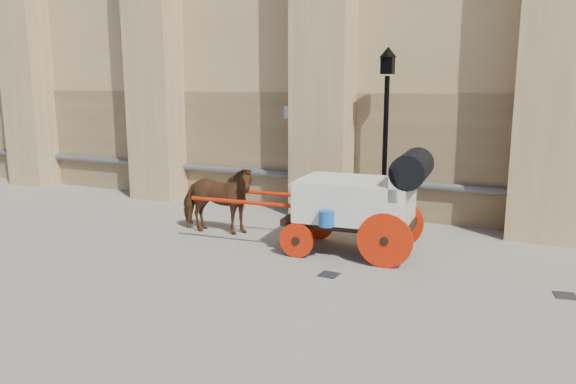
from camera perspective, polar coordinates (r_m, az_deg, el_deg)
The scene contains 6 objects.
ground at distance 10.42m, azimuth 0.92°, elevation -7.10°, with size 90.00×90.00×0.00m, color gray.
horse at distance 12.24m, azimuth -7.25°, elevation -0.77°, with size 0.81×1.79×1.51m, color #58351C.
carriage at distance 10.72m, azimuth 7.65°, elevation -0.62°, with size 4.72×1.77×2.03m.
street_lamp at distance 12.90m, azimuth 9.87°, elevation 6.03°, with size 0.38×0.38×4.02m.
drain_grate_near at distance 9.75m, azimuth 4.19°, elevation -8.38°, with size 0.32×0.32×0.01m, color black.
drain_grate_far at distance 9.82m, azimuth 26.33°, elevation -9.41°, with size 0.32×0.32×0.01m, color black.
Camera 1 is at (4.15, -8.99, 3.25)m, focal length 35.00 mm.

